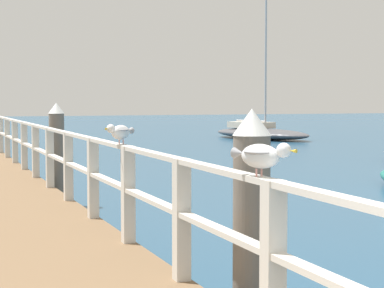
{
  "coord_description": "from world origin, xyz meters",
  "views": [
    {
      "loc": [
        -0.79,
        -1.29,
        1.99
      ],
      "look_at": [
        3.25,
        9.38,
        1.25
      ],
      "focal_mm": 66.13,
      "sensor_mm": 36.0,
      "label": 1
    }
  ],
  "objects": [
    {
      "name": "seagull_foreground",
      "position": [
        1.11,
        2.55,
        1.65
      ],
      "size": [
        0.25,
        0.45,
        0.21
      ],
      "rotation": [
        0.0,
        0.0,
        3.58
      ],
      "color": "white",
      "rests_on": "pier_railing"
    },
    {
      "name": "dock_piling_far",
      "position": [
        1.49,
        11.81,
        0.97
      ],
      "size": [
        0.29,
        0.29,
        1.91
      ],
      "color": "#6B6056",
      "rests_on": "ground_plane"
    },
    {
      "name": "seagull_background",
      "position": [
        1.1,
        5.82,
        1.65
      ],
      "size": [
        0.39,
        0.35,
        0.21
      ],
      "rotation": [
        0.0,
        0.0,
        2.29
      ],
      "color": "white",
      "rests_on": "pier_railing"
    },
    {
      "name": "pier_railing",
      "position": [
        1.11,
        11.08,
        1.14
      ],
      "size": [
        0.12,
        20.69,
        0.98
      ],
      "color": "beige",
      "rests_on": "pier_deck"
    },
    {
      "name": "boat_0",
      "position": [
        14.64,
        29.99,
        0.35
      ],
      "size": [
        3.79,
        6.66,
        8.55
      ],
      "rotation": [
        0.0,
        0.0,
        3.4
      ],
      "color": "#4C4C51",
      "rests_on": "ground_plane"
    },
    {
      "name": "dock_piling_near",
      "position": [
        1.49,
        3.47,
        0.97
      ],
      "size": [
        0.29,
        0.29,
        1.91
      ],
      "color": "#6B6056",
      "rests_on": "ground_plane"
    }
  ]
}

